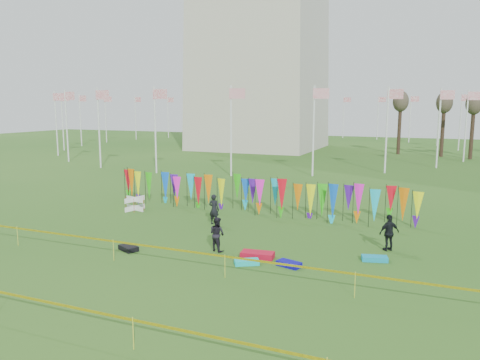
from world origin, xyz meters
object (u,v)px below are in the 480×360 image
at_px(kite_bag_red, 257,255).
at_px(kite_bag_teal, 375,258).
at_px(kite_bag_black, 128,248).
at_px(person_right, 389,233).
at_px(kite_bag_turquoise, 247,262).
at_px(box_kite, 135,204).
at_px(person_left, 214,209).
at_px(kite_bag_blue, 289,264).
at_px(person_mid, 217,234).

distance_m(kite_bag_red, kite_bag_teal, 4.80).
bearing_deg(kite_bag_black, kite_bag_red, 12.62).
bearing_deg(kite_bag_teal, person_right, 76.77).
bearing_deg(kite_bag_turquoise, kite_bag_black, -176.73).
bearing_deg(box_kite, person_right, -8.68).
bearing_deg(person_left, box_kite, -4.47).
bearing_deg(kite_bag_red, kite_bag_black, -167.38).
relative_size(box_kite, kite_bag_black, 0.94).
height_order(kite_bag_blue, kite_bag_black, kite_bag_black).
bearing_deg(kite_bag_blue, person_mid, 168.45).
bearing_deg(kite_bag_blue, box_kite, 152.70).
height_order(person_mid, kite_bag_red, person_mid).
bearing_deg(kite_bag_blue, kite_bag_black, -174.05).
distance_m(person_left, person_right, 9.12).
bearing_deg(person_left, kite_bag_teal, 168.23).
height_order(person_right, kite_bag_black, person_right).
height_order(person_mid, kite_bag_teal, person_mid).
bearing_deg(person_left, kite_bag_turquoise, 133.47).
bearing_deg(kite_bag_red, person_mid, 174.11).
distance_m(box_kite, kite_bag_black, 7.96).
relative_size(person_mid, kite_bag_black, 1.66).
relative_size(box_kite, kite_bag_teal, 0.84).
bearing_deg(kite_bag_black, person_right, 22.58).
relative_size(box_kite, kite_bag_turquoise, 0.88).
height_order(kite_bag_black, kite_bag_teal, kite_bag_black).
height_order(person_left, kite_bag_turquoise, person_left).
xyz_separation_m(person_left, kite_bag_turquoise, (3.98, -5.24, -0.72)).
bearing_deg(kite_bag_turquoise, kite_bag_blue, 14.70).
bearing_deg(person_right, box_kite, -47.67).
xyz_separation_m(box_kite, kite_bag_red, (9.94, -5.40, -0.30)).
bearing_deg(kite_bag_red, kite_bag_teal, 18.06).
relative_size(kite_bag_turquoise, kite_bag_teal, 0.95).
xyz_separation_m(person_left, person_right, (9.05, -1.17, -0.01)).
xyz_separation_m(person_left, kite_bag_blue, (5.61, -4.81, -0.72)).
height_order(box_kite, kite_bag_teal, box_kite).
relative_size(kite_bag_red, kite_bag_teal, 1.33).
relative_size(kite_bag_blue, kite_bag_red, 0.69).
distance_m(person_left, kite_bag_red, 5.98).
bearing_deg(person_mid, box_kite, -13.35).
bearing_deg(person_mid, kite_bag_turquoise, 168.14).
xyz_separation_m(box_kite, kite_bag_turquoise, (9.83, -6.34, -0.33)).
bearing_deg(kite_bag_teal, person_left, 162.01).
xyz_separation_m(box_kite, person_mid, (7.97, -5.20, 0.33)).
height_order(person_mid, kite_bag_blue, person_mid).
xyz_separation_m(person_mid, person_right, (6.91, 2.93, 0.05)).
bearing_deg(box_kite, kite_bag_black, -56.78).
bearing_deg(kite_bag_black, person_left, 75.01).
bearing_deg(person_right, kite_bag_teal, 37.78).
distance_m(person_right, kite_bag_teal, 1.83).
bearing_deg(box_kite, person_left, -10.68).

